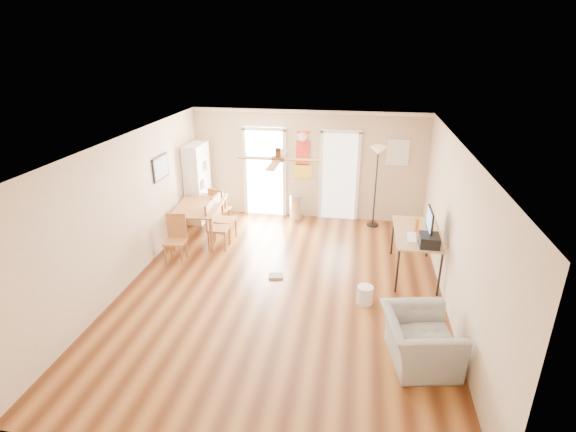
% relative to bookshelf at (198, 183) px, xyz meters
% --- Properties ---
extents(floor, '(7.00, 7.00, 0.00)m').
position_rel_bookshelf_xyz_m(floor, '(2.54, -2.85, -0.93)').
color(floor, brown).
rests_on(floor, ground).
extents(ceiling, '(5.50, 7.00, 0.00)m').
position_rel_bookshelf_xyz_m(ceiling, '(2.54, -2.85, 1.67)').
color(ceiling, silver).
rests_on(ceiling, floor).
extents(wall_back, '(5.50, 0.04, 2.60)m').
position_rel_bookshelf_xyz_m(wall_back, '(2.54, 0.65, 0.37)').
color(wall_back, beige).
rests_on(wall_back, floor).
extents(wall_front, '(5.50, 0.04, 2.60)m').
position_rel_bookshelf_xyz_m(wall_front, '(2.54, -6.35, 0.37)').
color(wall_front, beige).
rests_on(wall_front, floor).
extents(wall_left, '(0.04, 7.00, 2.60)m').
position_rel_bookshelf_xyz_m(wall_left, '(-0.21, -2.85, 0.37)').
color(wall_left, beige).
rests_on(wall_left, floor).
extents(wall_right, '(0.04, 7.00, 2.60)m').
position_rel_bookshelf_xyz_m(wall_right, '(5.29, -2.85, 0.37)').
color(wall_right, beige).
rests_on(wall_right, floor).
extents(crown_molding, '(5.50, 7.00, 0.08)m').
position_rel_bookshelf_xyz_m(crown_molding, '(2.54, -2.85, 1.63)').
color(crown_molding, white).
rests_on(crown_molding, wall_back).
extents(kitchen_doorway, '(0.90, 0.10, 2.10)m').
position_rel_bookshelf_xyz_m(kitchen_doorway, '(1.49, 0.63, 0.12)').
color(kitchen_doorway, white).
rests_on(kitchen_doorway, wall_back).
extents(bathroom_doorway, '(0.80, 0.10, 2.10)m').
position_rel_bookshelf_xyz_m(bathroom_doorway, '(3.29, 0.63, 0.12)').
color(bathroom_doorway, white).
rests_on(bathroom_doorway, wall_back).
extents(wall_decal, '(0.46, 0.03, 1.10)m').
position_rel_bookshelf_xyz_m(wall_decal, '(2.42, 0.63, 0.62)').
color(wall_decal, red).
rests_on(wall_decal, wall_back).
extents(ac_grille, '(0.50, 0.04, 0.60)m').
position_rel_bookshelf_xyz_m(ac_grille, '(4.59, 0.62, 0.77)').
color(ac_grille, white).
rests_on(ac_grille, wall_back).
extents(framed_poster, '(0.04, 0.66, 0.48)m').
position_rel_bookshelf_xyz_m(framed_poster, '(-0.18, -1.45, 0.77)').
color(framed_poster, black).
rests_on(framed_poster, wall_left).
extents(ceiling_fan, '(1.24, 1.24, 0.20)m').
position_rel_bookshelf_xyz_m(ceiling_fan, '(2.54, -3.15, 1.50)').
color(ceiling_fan, '#593819').
rests_on(ceiling_fan, ceiling).
extents(bookshelf, '(0.56, 0.90, 1.86)m').
position_rel_bookshelf_xyz_m(bookshelf, '(0.00, 0.00, 0.00)').
color(bookshelf, white).
rests_on(bookshelf, floor).
extents(dining_table, '(1.06, 1.62, 0.77)m').
position_rel_bookshelf_xyz_m(dining_table, '(0.39, -0.99, -0.54)').
color(dining_table, '#9F5B33').
rests_on(dining_table, floor).
extents(dining_chair_right_a, '(0.45, 0.45, 0.99)m').
position_rel_bookshelf_xyz_m(dining_chair_right_a, '(0.94, -0.99, -0.43)').
color(dining_chair_right_a, '#975B30').
rests_on(dining_chair_right_a, floor).
extents(dining_chair_right_b, '(0.41, 0.41, 0.98)m').
position_rel_bookshelf_xyz_m(dining_chair_right_b, '(0.94, -1.44, -0.44)').
color(dining_chair_right_b, '#955A30').
rests_on(dining_chair_right_b, floor).
extents(dining_chair_near, '(0.42, 0.42, 0.94)m').
position_rel_bookshelf_xyz_m(dining_chair_near, '(0.29, -2.15, -0.46)').
color(dining_chair_near, '#A86936').
rests_on(dining_chair_near, floor).
extents(dining_chair_far, '(0.46, 0.46, 0.93)m').
position_rel_bookshelf_xyz_m(dining_chair_far, '(0.61, -0.25, -0.46)').
color(dining_chair_far, '#A26934').
rests_on(dining_chair_far, floor).
extents(trash_can, '(0.34, 0.34, 0.64)m').
position_rel_bookshelf_xyz_m(trash_can, '(2.31, 0.34, -0.61)').
color(trash_can, silver).
rests_on(trash_can, floor).
extents(torchiere_lamp, '(0.42, 0.42, 1.89)m').
position_rel_bookshelf_xyz_m(torchiere_lamp, '(4.15, 0.31, 0.01)').
color(torchiere_lamp, black).
rests_on(torchiere_lamp, floor).
extents(computer_desk, '(0.78, 1.56, 0.84)m').
position_rel_bookshelf_xyz_m(computer_desk, '(4.85, -1.88, -0.51)').
color(computer_desk, tan).
rests_on(computer_desk, floor).
extents(imac, '(0.22, 0.59, 0.55)m').
position_rel_bookshelf_xyz_m(imac, '(5.01, -2.15, 0.18)').
color(imac, black).
rests_on(imac, computer_desk).
extents(keyboard, '(0.17, 0.45, 0.02)m').
position_rel_bookshelf_xyz_m(keyboard, '(4.74, -2.14, -0.09)').
color(keyboard, silver).
rests_on(keyboard, computer_desk).
extents(printer, '(0.33, 0.39, 0.20)m').
position_rel_bookshelf_xyz_m(printer, '(4.99, -2.42, 0.00)').
color(printer, black).
rests_on(printer, computer_desk).
extents(orange_bottle, '(0.08, 0.08, 0.24)m').
position_rel_bookshelf_xyz_m(orange_bottle, '(4.84, -1.83, 0.03)').
color(orange_bottle, orange).
rests_on(orange_bottle, computer_desk).
extents(wastebasket_a, '(0.32, 0.32, 0.31)m').
position_rel_bookshelf_xyz_m(wastebasket_a, '(3.97, -3.06, -0.78)').
color(wastebasket_a, silver).
rests_on(wastebasket_a, floor).
extents(wastebasket_b, '(0.32, 0.32, 0.30)m').
position_rel_bookshelf_xyz_m(wastebasket_b, '(4.57, -3.85, -0.78)').
color(wastebasket_b, silver).
rests_on(wastebasket_b, floor).
extents(floor_cloth, '(0.30, 0.25, 0.04)m').
position_rel_bookshelf_xyz_m(floor_cloth, '(2.35, -2.46, -0.91)').
color(floor_cloth, gray).
rests_on(floor_cloth, floor).
extents(armchair, '(1.09, 1.20, 0.68)m').
position_rel_bookshelf_xyz_m(armchair, '(4.69, -4.38, -0.59)').
color(armchair, gray).
rests_on(armchair, floor).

